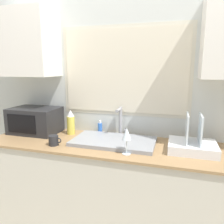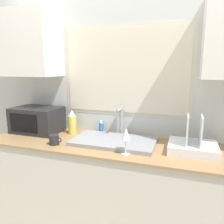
{
  "view_description": "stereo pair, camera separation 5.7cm",
  "coord_description": "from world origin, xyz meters",
  "px_view_note": "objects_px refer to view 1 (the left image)",
  "views": [
    {
      "loc": [
        0.48,
        -1.39,
        1.53
      ],
      "look_at": [
        -0.02,
        0.26,
        1.18
      ],
      "focal_mm": 35.0,
      "sensor_mm": 36.0,
      "label": 1
    },
    {
      "loc": [
        0.53,
        -1.37,
        1.53
      ],
      "look_at": [
        -0.02,
        0.26,
        1.18
      ],
      "focal_mm": 35.0,
      "sensor_mm": 36.0,
      "label": 2
    }
  ],
  "objects_px": {
    "soap_bottle": "(100,128)",
    "mug_near_sink": "(54,140)",
    "wine_glass": "(127,134)",
    "dish_rack": "(192,144)",
    "faucet": "(120,119)",
    "microwave": "(35,120)",
    "spray_bottle": "(71,123)"
  },
  "relations": [
    {
      "from": "faucet",
      "to": "spray_bottle",
      "type": "distance_m",
      "value": 0.48
    },
    {
      "from": "microwave",
      "to": "dish_rack",
      "type": "height_order",
      "value": "dish_rack"
    },
    {
      "from": "mug_near_sink",
      "to": "faucet",
      "type": "bearing_deg",
      "value": 41.13
    },
    {
      "from": "faucet",
      "to": "microwave",
      "type": "distance_m",
      "value": 0.84
    },
    {
      "from": "soap_bottle",
      "to": "mug_near_sink",
      "type": "relative_size",
      "value": 1.19
    },
    {
      "from": "dish_rack",
      "to": "spray_bottle",
      "type": "xyz_separation_m",
      "value": [
        -1.1,
        0.14,
        0.06
      ]
    },
    {
      "from": "dish_rack",
      "to": "mug_near_sink",
      "type": "relative_size",
      "value": 3.2
    },
    {
      "from": "microwave",
      "to": "dish_rack",
      "type": "relative_size",
      "value": 1.3
    },
    {
      "from": "microwave",
      "to": "soap_bottle",
      "type": "height_order",
      "value": "microwave"
    },
    {
      "from": "faucet",
      "to": "microwave",
      "type": "xyz_separation_m",
      "value": [
        -0.83,
        -0.13,
        -0.03
      ]
    },
    {
      "from": "faucet",
      "to": "dish_rack",
      "type": "bearing_deg",
      "value": -19.33
    },
    {
      "from": "faucet",
      "to": "mug_near_sink",
      "type": "bearing_deg",
      "value": -138.87
    },
    {
      "from": "dish_rack",
      "to": "faucet",
      "type": "bearing_deg",
      "value": 160.67
    },
    {
      "from": "soap_bottle",
      "to": "wine_glass",
      "type": "xyz_separation_m",
      "value": [
        0.36,
        -0.43,
        0.09
      ]
    },
    {
      "from": "faucet",
      "to": "soap_bottle",
      "type": "xyz_separation_m",
      "value": [
        -0.21,
        0.01,
        -0.1
      ]
    },
    {
      "from": "faucet",
      "to": "soap_bottle",
      "type": "bearing_deg",
      "value": 177.43
    },
    {
      "from": "microwave",
      "to": "soap_bottle",
      "type": "xyz_separation_m",
      "value": [
        0.63,
        0.14,
        -0.07
      ]
    },
    {
      "from": "soap_bottle",
      "to": "wine_glass",
      "type": "relative_size",
      "value": 0.65
    },
    {
      "from": "mug_near_sink",
      "to": "soap_bottle",
      "type": "bearing_deg",
      "value": 58.09
    },
    {
      "from": "spray_bottle",
      "to": "soap_bottle",
      "type": "relative_size",
      "value": 1.79
    },
    {
      "from": "dish_rack",
      "to": "soap_bottle",
      "type": "relative_size",
      "value": 2.7
    },
    {
      "from": "spray_bottle",
      "to": "wine_glass",
      "type": "relative_size",
      "value": 1.16
    },
    {
      "from": "spray_bottle",
      "to": "soap_bottle",
      "type": "distance_m",
      "value": 0.29
    },
    {
      "from": "faucet",
      "to": "dish_rack",
      "type": "xyz_separation_m",
      "value": [
        0.63,
        -0.22,
        -0.1
      ]
    },
    {
      "from": "dish_rack",
      "to": "wine_glass",
      "type": "height_order",
      "value": "dish_rack"
    },
    {
      "from": "faucet",
      "to": "spray_bottle",
      "type": "bearing_deg",
      "value": -170.29
    },
    {
      "from": "mug_near_sink",
      "to": "wine_glass",
      "type": "distance_m",
      "value": 0.63
    },
    {
      "from": "mug_near_sink",
      "to": "dish_rack",
      "type": "bearing_deg",
      "value": 9.66
    },
    {
      "from": "soap_bottle",
      "to": "mug_near_sink",
      "type": "distance_m",
      "value": 0.49
    },
    {
      "from": "dish_rack",
      "to": "microwave",
      "type": "bearing_deg",
      "value": 176.53
    },
    {
      "from": "microwave",
      "to": "spray_bottle",
      "type": "xyz_separation_m",
      "value": [
        0.36,
        0.05,
        -0.01
      ]
    },
    {
      "from": "wine_glass",
      "to": "dish_rack",
      "type": "bearing_deg",
      "value": 22.64
    }
  ]
}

